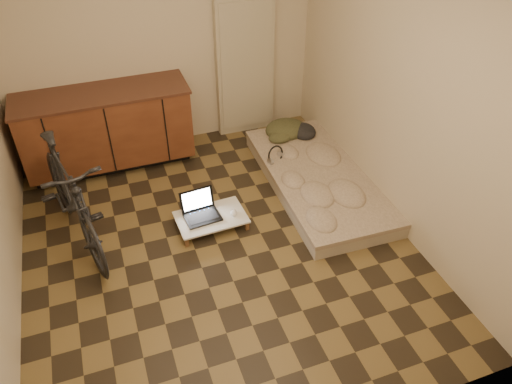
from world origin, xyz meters
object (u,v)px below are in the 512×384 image
object	(u,v)px
bicycle	(69,192)
laptop	(201,211)
lap_desk	(211,218)
futon	(319,179)

from	to	relation	value
bicycle	laptop	world-z (taller)	bicycle
bicycle	lap_desk	distance (m)	1.33
lap_desk	laptop	size ratio (longest dim) A/B	1.91
futon	bicycle	bearing A→B (deg)	-178.62
bicycle	futon	xyz separation A→B (m)	(2.50, -0.01, -0.47)
bicycle	lap_desk	world-z (taller)	bicycle
bicycle	futon	size ratio (longest dim) A/B	0.81
futon	laptop	distance (m)	1.38
futon	lap_desk	xyz separation A→B (m)	(-1.28, -0.23, 0.01)
bicycle	laptop	distance (m)	1.22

